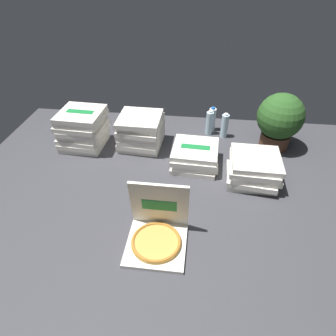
{
  "coord_description": "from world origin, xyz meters",
  "views": [
    {
      "loc": [
        0.21,
        -1.61,
        1.46
      ],
      "look_at": [
        -0.0,
        0.1,
        0.14
      ],
      "focal_mm": 31.3,
      "sensor_mm": 36.0,
      "label": 1
    }
  ],
  "objects_px": {
    "pizza_stack_center_far": "(83,129)",
    "potted_plant": "(280,119)",
    "pizza_stack_left_near": "(141,131)",
    "water_bottle_0": "(212,119)",
    "water_bottle_1": "(209,123)",
    "pizza_stack_left_far": "(195,156)",
    "water_bottle_2": "(225,126)",
    "open_pizza_box": "(156,232)",
    "pizza_stack_left_mid": "(253,169)"
  },
  "relations": [
    {
      "from": "pizza_stack_center_far",
      "to": "potted_plant",
      "type": "distance_m",
      "value": 1.71
    },
    {
      "from": "pizza_stack_left_near",
      "to": "water_bottle_0",
      "type": "relative_size",
      "value": 1.71
    },
    {
      "from": "potted_plant",
      "to": "water_bottle_0",
      "type": "bearing_deg",
      "value": 158.01
    },
    {
      "from": "water_bottle_1",
      "to": "potted_plant",
      "type": "bearing_deg",
      "value": -14.32
    },
    {
      "from": "pizza_stack_left_far",
      "to": "water_bottle_2",
      "type": "xyz_separation_m",
      "value": [
        0.25,
        0.48,
        0.03
      ]
    },
    {
      "from": "open_pizza_box",
      "to": "water_bottle_0",
      "type": "relative_size",
      "value": 1.59
    },
    {
      "from": "pizza_stack_center_far",
      "to": "water_bottle_0",
      "type": "bearing_deg",
      "value": 20.22
    },
    {
      "from": "pizza_stack_left_near",
      "to": "water_bottle_0",
      "type": "xyz_separation_m",
      "value": [
        0.63,
        0.36,
        -0.03
      ]
    },
    {
      "from": "water_bottle_2",
      "to": "pizza_stack_left_near",
      "type": "bearing_deg",
      "value": -161.71
    },
    {
      "from": "pizza_stack_center_far",
      "to": "water_bottle_2",
      "type": "xyz_separation_m",
      "value": [
        1.25,
        0.31,
        -0.05
      ]
    },
    {
      "from": "water_bottle_0",
      "to": "water_bottle_1",
      "type": "xyz_separation_m",
      "value": [
        -0.03,
        -0.08,
        0.0
      ]
    },
    {
      "from": "potted_plant",
      "to": "water_bottle_2",
      "type": "bearing_deg",
      "value": 165.79
    },
    {
      "from": "potted_plant",
      "to": "pizza_stack_left_near",
      "type": "bearing_deg",
      "value": -173.62
    },
    {
      "from": "pizza_stack_left_far",
      "to": "pizza_stack_left_near",
      "type": "relative_size",
      "value": 0.96
    },
    {
      "from": "water_bottle_0",
      "to": "pizza_stack_left_far",
      "type": "bearing_deg",
      "value": -102.8
    },
    {
      "from": "open_pizza_box",
      "to": "pizza_stack_left_mid",
      "type": "height_order",
      "value": "open_pizza_box"
    },
    {
      "from": "water_bottle_2",
      "to": "potted_plant",
      "type": "distance_m",
      "value": 0.49
    },
    {
      "from": "pizza_stack_center_far",
      "to": "pizza_stack_left_near",
      "type": "relative_size",
      "value": 0.99
    },
    {
      "from": "pizza_stack_left_mid",
      "to": "water_bottle_2",
      "type": "distance_m",
      "value": 0.66
    },
    {
      "from": "water_bottle_0",
      "to": "open_pizza_box",
      "type": "bearing_deg",
      "value": -103.15
    },
    {
      "from": "water_bottle_0",
      "to": "water_bottle_2",
      "type": "bearing_deg",
      "value": -44.52
    },
    {
      "from": "water_bottle_1",
      "to": "water_bottle_2",
      "type": "height_order",
      "value": "same"
    },
    {
      "from": "open_pizza_box",
      "to": "potted_plant",
      "type": "distance_m",
      "value": 1.5
    },
    {
      "from": "pizza_stack_left_far",
      "to": "pizza_stack_center_far",
      "type": "distance_m",
      "value": 1.02
    },
    {
      "from": "water_bottle_0",
      "to": "water_bottle_2",
      "type": "xyz_separation_m",
      "value": [
        0.12,
        -0.11,
        0.0
      ]
    },
    {
      "from": "open_pizza_box",
      "to": "pizza_stack_left_near",
      "type": "bearing_deg",
      "value": 105.81
    },
    {
      "from": "pizza_stack_left_far",
      "to": "pizza_stack_center_far",
      "type": "bearing_deg",
      "value": 169.97
    },
    {
      "from": "water_bottle_0",
      "to": "water_bottle_2",
      "type": "height_order",
      "value": "same"
    },
    {
      "from": "pizza_stack_left_far",
      "to": "pizza_stack_left_mid",
      "type": "distance_m",
      "value": 0.47
    },
    {
      "from": "water_bottle_1",
      "to": "pizza_stack_center_far",
      "type": "bearing_deg",
      "value": -162.9
    },
    {
      "from": "open_pizza_box",
      "to": "pizza_stack_left_near",
      "type": "xyz_separation_m",
      "value": [
        -0.3,
        1.05,
        0.07
      ]
    },
    {
      "from": "pizza_stack_left_far",
      "to": "pizza_stack_left_near",
      "type": "height_order",
      "value": "pizza_stack_left_near"
    },
    {
      "from": "pizza_stack_left_far",
      "to": "potted_plant",
      "type": "bearing_deg",
      "value": 27.9
    },
    {
      "from": "open_pizza_box",
      "to": "water_bottle_2",
      "type": "distance_m",
      "value": 1.38
    },
    {
      "from": "water_bottle_2",
      "to": "potted_plant",
      "type": "xyz_separation_m",
      "value": [
        0.45,
        -0.11,
        0.16
      ]
    },
    {
      "from": "water_bottle_0",
      "to": "potted_plant",
      "type": "bearing_deg",
      "value": -21.99
    },
    {
      "from": "open_pizza_box",
      "to": "pizza_stack_left_far",
      "type": "xyz_separation_m",
      "value": [
        0.19,
        0.82,
        0.01
      ]
    },
    {
      "from": "pizza_stack_left_near",
      "to": "open_pizza_box",
      "type": "bearing_deg",
      "value": -74.19
    },
    {
      "from": "pizza_stack_center_far",
      "to": "water_bottle_1",
      "type": "height_order",
      "value": "pizza_stack_center_far"
    },
    {
      "from": "pizza_stack_left_near",
      "to": "pizza_stack_left_far",
      "type": "bearing_deg",
      "value": -25.6
    },
    {
      "from": "open_pizza_box",
      "to": "pizza_stack_left_far",
      "type": "distance_m",
      "value": 0.84
    },
    {
      "from": "pizza_stack_left_near",
      "to": "potted_plant",
      "type": "height_order",
      "value": "potted_plant"
    },
    {
      "from": "open_pizza_box",
      "to": "potted_plant",
      "type": "height_order",
      "value": "potted_plant"
    },
    {
      "from": "pizza_stack_left_mid",
      "to": "water_bottle_2",
      "type": "xyz_separation_m",
      "value": [
        -0.2,
        0.63,
        0.01
      ]
    },
    {
      "from": "pizza_stack_left_far",
      "to": "water_bottle_2",
      "type": "bearing_deg",
      "value": 62.48
    },
    {
      "from": "open_pizza_box",
      "to": "water_bottle_1",
      "type": "xyz_separation_m",
      "value": [
        0.3,
        1.34,
        0.04
      ]
    },
    {
      "from": "pizza_stack_center_far",
      "to": "pizza_stack_left_mid",
      "type": "bearing_deg",
      "value": -12.63
    },
    {
      "from": "pizza_stack_left_mid",
      "to": "potted_plant",
      "type": "xyz_separation_m",
      "value": [
        0.25,
        0.52,
        0.17
      ]
    },
    {
      "from": "open_pizza_box",
      "to": "pizza_stack_center_far",
      "type": "height_order",
      "value": "open_pizza_box"
    },
    {
      "from": "pizza_stack_center_far",
      "to": "pizza_stack_left_near",
      "type": "bearing_deg",
      "value": 6.61
    }
  ]
}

